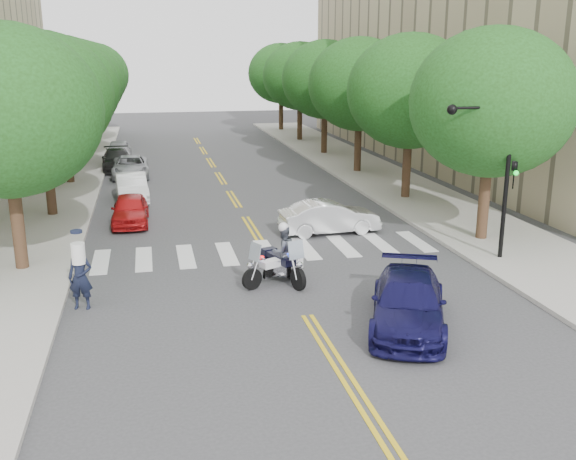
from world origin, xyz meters
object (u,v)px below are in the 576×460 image
object	(u,v)px
motorcycle_police	(283,255)
convertible	(329,217)
motorcycle_parked	(277,267)
officer_standing	(80,277)
sedan_blue	(408,302)

from	to	relation	value
motorcycle_police	convertible	bearing A→B (deg)	-138.74
motorcycle_parked	convertible	xyz separation A→B (m)	(3.37, 5.55, 0.16)
convertible	motorcycle_parked	bearing A→B (deg)	145.92
motorcycle_parked	motorcycle_police	bearing A→B (deg)	-86.63
motorcycle_police	officer_standing	bearing A→B (deg)	-8.96
officer_standing	convertible	distance (m)	11.54
motorcycle_police	officer_standing	distance (m)	6.44
motorcycle_parked	sedan_blue	size ratio (longest dim) A/B	0.45
officer_standing	convertible	bearing A→B (deg)	45.93
motorcycle_police	sedan_blue	size ratio (longest dim) A/B	0.50
motorcycle_parked	sedan_blue	distance (m)	5.13
motorcycle_police	convertible	xyz separation A→B (m)	(3.18, 5.44, -0.21)
officer_standing	sedan_blue	world-z (taller)	officer_standing
convertible	sedan_blue	distance (m)	9.84
motorcycle_parked	officer_standing	size ratio (longest dim) A/B	1.13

